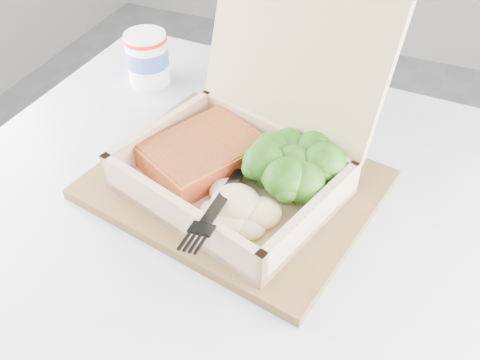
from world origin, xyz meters
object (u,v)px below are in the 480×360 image
at_px(serving_tray, 235,184).
at_px(paper_cup, 147,57).
at_px(takeout_container, 252,138).
at_px(cafe_table, 226,311).

relative_size(serving_tray, paper_cup, 3.96).
distance_m(takeout_container, paper_cup, 0.27).
bearing_deg(serving_tray, paper_cup, 141.59).
xyz_separation_m(cafe_table, takeout_container, (0.00, 0.07, 0.24)).
distance_m(serving_tray, takeout_container, 0.06).
bearing_deg(paper_cup, cafe_table, -45.12).
xyz_separation_m(cafe_table, paper_cup, (-0.22, 0.22, 0.22)).
distance_m(cafe_table, paper_cup, 0.39).
xyz_separation_m(cafe_table, serving_tray, (-0.01, 0.05, 0.19)).
bearing_deg(takeout_container, serving_tray, -104.43).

